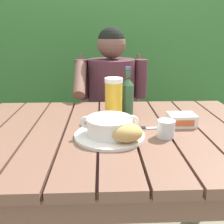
{
  "coord_description": "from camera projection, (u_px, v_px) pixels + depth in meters",
  "views": [
    {
      "loc": [
        -0.05,
        -0.99,
        1.17
      ],
      "look_at": [
        -0.01,
        0.02,
        0.85
      ],
      "focal_mm": 40.34,
      "sensor_mm": 36.0,
      "label": 1
    }
  ],
  "objects": [
    {
      "name": "dining_table",
      "position": [
        115.0,
        151.0,
        1.1
      ],
      "size": [
        1.27,
        0.87,
        0.78
      ],
      "color": "brown",
      "rests_on": "ground_plane"
    },
    {
      "name": "hedge_backdrop",
      "position": [
        102.0,
        33.0,
        2.63
      ],
      "size": [
        3.45,
        0.86,
        2.87
      ],
      "color": "#387234",
      "rests_on": "ground_plane"
    },
    {
      "name": "chair_near_diner",
      "position": [
        111.0,
        123.0,
        1.99
      ],
      "size": [
        0.49,
        0.48,
        1.0
      ],
      "color": "brown",
      "rests_on": "ground_plane"
    },
    {
      "name": "person_eating",
      "position": [
        111.0,
        102.0,
        1.73
      ],
      "size": [
        0.48,
        0.47,
        1.2
      ],
      "color": "#512B35",
      "rests_on": "ground_plane"
    },
    {
      "name": "serving_plate",
      "position": [
        110.0,
        135.0,
        0.99
      ],
      "size": [
        0.28,
        0.28,
        0.01
      ],
      "color": "white",
      "rests_on": "dining_table"
    },
    {
      "name": "soup_bowl",
      "position": [
        110.0,
        125.0,
        0.98
      ],
      "size": [
        0.23,
        0.18,
        0.08
      ],
      "color": "white",
      "rests_on": "serving_plate"
    },
    {
      "name": "bread_roll",
      "position": [
        127.0,
        133.0,
        0.91
      ],
      "size": [
        0.13,
        0.11,
        0.07
      ],
      "color": "tan",
      "rests_on": "serving_plate"
    },
    {
      "name": "beer_glass",
      "position": [
        114.0,
        98.0,
        1.19
      ],
      "size": [
        0.08,
        0.08,
        0.19
      ],
      "color": "gold",
      "rests_on": "dining_table"
    },
    {
      "name": "beer_bottle",
      "position": [
        128.0,
        95.0,
        1.25
      ],
      "size": [
        0.06,
        0.06,
        0.23
      ],
      "color": "#2F5635",
      "rests_on": "dining_table"
    },
    {
      "name": "water_glass_small",
      "position": [
        166.0,
        129.0,
        0.98
      ],
      "size": [
        0.07,
        0.07,
        0.07
      ],
      "color": "silver",
      "rests_on": "dining_table"
    },
    {
      "name": "butter_tub",
      "position": [
        182.0,
        120.0,
        1.1
      ],
      "size": [
        0.12,
        0.09,
        0.05
      ],
      "color": "white",
      "rests_on": "dining_table"
    },
    {
      "name": "table_knife",
      "position": [
        145.0,
        128.0,
        1.07
      ],
      "size": [
        0.17,
        0.04,
        0.01
      ],
      "color": "silver",
      "rests_on": "dining_table"
    }
  ]
}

